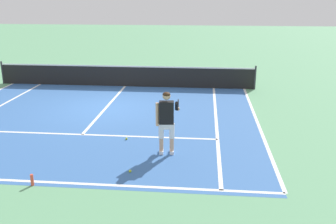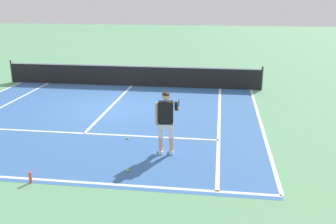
{
  "view_description": "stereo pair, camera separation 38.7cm",
  "coord_description": "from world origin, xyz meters",
  "px_view_note": "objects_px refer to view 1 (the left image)",
  "views": [
    {
      "loc": [
        3.67,
        -13.4,
        4.11
      ],
      "look_at": [
        2.72,
        -3.66,
        1.05
      ],
      "focal_mm": 40.42,
      "sensor_mm": 36.0,
      "label": 1
    },
    {
      "loc": [
        4.06,
        -13.35,
        4.11
      ],
      "look_at": [
        2.72,
        -3.66,
        1.05
      ],
      "focal_mm": 40.42,
      "sensor_mm": 36.0,
      "label": 2
    }
  ],
  "objects_px": {
    "tennis_player": "(167,118)",
    "water_bottle": "(32,180)",
    "tennis_ball_by_baseline": "(130,171)",
    "tennis_ball_near_feet": "(126,139)"
  },
  "relations": [
    {
      "from": "tennis_ball_near_feet",
      "to": "water_bottle",
      "type": "relative_size",
      "value": 0.25
    },
    {
      "from": "tennis_player",
      "to": "water_bottle",
      "type": "height_order",
      "value": "tennis_player"
    },
    {
      "from": "tennis_ball_near_feet",
      "to": "tennis_ball_by_baseline",
      "type": "relative_size",
      "value": 1.0
    },
    {
      "from": "tennis_player",
      "to": "tennis_ball_by_baseline",
      "type": "xyz_separation_m",
      "value": [
        -0.77,
        -1.24,
        -0.96
      ]
    },
    {
      "from": "tennis_player",
      "to": "water_bottle",
      "type": "relative_size",
      "value": 6.39
    },
    {
      "from": "tennis_ball_near_feet",
      "to": "tennis_ball_by_baseline",
      "type": "xyz_separation_m",
      "value": [
        0.52,
        -2.1,
        0.0
      ]
    },
    {
      "from": "tennis_player",
      "to": "tennis_ball_near_feet",
      "type": "distance_m",
      "value": 1.82
    },
    {
      "from": "tennis_ball_by_baseline",
      "to": "tennis_ball_near_feet",
      "type": "bearing_deg",
      "value": 103.9
    },
    {
      "from": "tennis_player",
      "to": "tennis_ball_near_feet",
      "type": "bearing_deg",
      "value": 146.2
    },
    {
      "from": "tennis_ball_by_baseline",
      "to": "water_bottle",
      "type": "xyz_separation_m",
      "value": [
        -2.06,
        -0.85,
        0.1
      ]
    }
  ]
}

